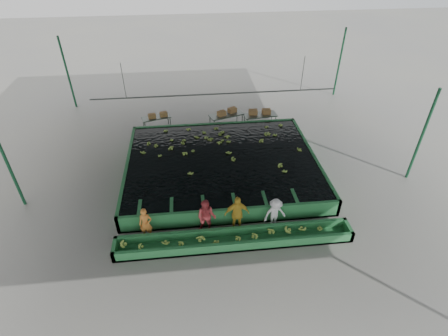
{
  "coord_description": "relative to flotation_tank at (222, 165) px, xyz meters",
  "views": [
    {
      "loc": [
        -1.56,
        -13.61,
        11.22
      ],
      "look_at": [
        0.0,
        0.5,
        1.0
      ],
      "focal_mm": 28.0,
      "sensor_mm": 36.0,
      "label": 1
    }
  ],
  "objects": [
    {
      "name": "worker_c",
      "position": [
        0.18,
        -4.3,
        0.47
      ],
      "size": [
        1.1,
        0.49,
        1.85
      ],
      "primitive_type": "imported",
      "rotation": [
        0.0,
        0.0,
        0.04
      ],
      "color": "gold",
      "rests_on": "ground"
    },
    {
      "name": "tank_water",
      "position": [
        0.0,
        -0.0,
        0.4
      ],
      "size": [
        9.7,
        7.7,
        0.0
      ],
      "primitive_type": "cube",
      "color": "black",
      "rests_on": "flotation_tank"
    },
    {
      "name": "floating_bananas",
      "position": [
        0.0,
        0.8,
        0.4
      ],
      "size": [
        8.51,
        5.8,
        0.12
      ],
      "primitive_type": null,
      "color": "#8AAD40",
      "rests_on": "tank_water"
    },
    {
      "name": "packing_table_mid",
      "position": [
        0.79,
        4.87,
        0.04
      ],
      "size": [
        2.32,
        1.5,
        0.98
      ],
      "primitive_type": null,
      "rotation": [
        0.0,
        0.0,
        0.32
      ],
      "color": "#59605B",
      "rests_on": "ground"
    },
    {
      "name": "trough_bananas",
      "position": [
        0.0,
        -5.1,
        -0.05
      ],
      "size": [
        9.45,
        0.63,
        0.13
      ],
      "primitive_type": null,
      "color": "#8AAD40",
      "rests_on": "sorting_trough"
    },
    {
      "name": "box_stack_right",
      "position": [
        2.94,
        4.74,
        0.5
      ],
      "size": [
        1.4,
        0.42,
        0.3
      ],
      "primitive_type": null,
      "rotation": [
        0.0,
        0.0,
        -0.02
      ],
      "color": "olive",
      "rests_on": "packing_table_right"
    },
    {
      "name": "worker_a",
      "position": [
        -3.67,
        -4.3,
        0.32
      ],
      "size": [
        0.58,
        0.39,
        1.53
      ],
      "primitive_type": "imported",
      "rotation": [
        0.0,
        0.0,
        -0.05
      ],
      "color": "orange",
      "rests_on": "ground"
    },
    {
      "name": "worker_b",
      "position": [
        -1.11,
        -4.3,
        0.42
      ],
      "size": [
        1.01,
        0.89,
        1.74
      ],
      "primitive_type": "imported",
      "rotation": [
        0.0,
        0.0,
        -0.31
      ],
      "color": "#C03D41",
      "rests_on": "ground"
    },
    {
      "name": "worker_d",
      "position": [
        1.86,
        -4.3,
        0.32
      ],
      "size": [
        1.09,
        0.75,
        1.54
      ],
      "primitive_type": "imported",
      "rotation": [
        0.0,
        0.0,
        0.19
      ],
      "color": "silver",
      "rests_on": "ground"
    },
    {
      "name": "cableway_rail",
      "position": [
        0.0,
        3.5,
        2.55
      ],
      "size": [
        0.08,
        0.08,
        14.0
      ],
      "primitive_type": "cylinder",
      "color": "#59605B",
      "rests_on": "shed_roof"
    },
    {
      "name": "packing_table_right",
      "position": [
        2.96,
        4.66,
        0.03
      ],
      "size": [
        2.17,
        1.06,
        0.95
      ],
      "primitive_type": null,
      "rotation": [
        0.0,
        0.0,
        0.11
      ],
      "color": "#59605B",
      "rests_on": "ground"
    },
    {
      "name": "rail_hanger_left",
      "position": [
        -5.0,
        3.5,
        3.55
      ],
      "size": [
        0.04,
        0.04,
        2.0
      ],
      "primitive_type": "cylinder",
      "color": "#59605B",
      "rests_on": "shed_roof"
    },
    {
      "name": "shed_roof",
      "position": [
        0.0,
        -1.5,
        4.55
      ],
      "size": [
        20.0,
        22.0,
        0.04
      ],
      "primitive_type": "cube",
      "color": "slate",
      "rests_on": "shed_posts"
    },
    {
      "name": "packing_table_left",
      "position": [
        -3.68,
        5.29,
        -0.04
      ],
      "size": [
        1.94,
        1.18,
        0.83
      ],
      "primitive_type": null,
      "rotation": [
        0.0,
        0.0,
        0.27
      ],
      "color": "#59605B",
      "rests_on": "ground"
    },
    {
      "name": "rail_hanger_right",
      "position": [
        5.0,
        3.5,
        3.55
      ],
      "size": [
        0.04,
        0.04,
        2.0
      ],
      "primitive_type": "cylinder",
      "color": "#59605B",
      "rests_on": "shed_roof"
    },
    {
      "name": "box_stack_left",
      "position": [
        -3.56,
        5.28,
        0.38
      ],
      "size": [
        1.26,
        0.61,
        0.26
      ],
      "primitive_type": null,
      "rotation": [
        0.0,
        0.0,
        0.24
      ],
      "color": "olive",
      "rests_on": "packing_table_left"
    },
    {
      "name": "shed_posts",
      "position": [
        0.0,
        -1.5,
        2.05
      ],
      "size": [
        20.0,
        22.0,
        5.0
      ],
      "primitive_type": null,
      "color": "#184E2F",
      "rests_on": "ground"
    },
    {
      "name": "ground",
      "position": [
        0.0,
        -1.5,
        -0.45
      ],
      "size": [
        80.0,
        80.0,
        0.0
      ],
      "primitive_type": "plane",
      "color": "gray",
      "rests_on": "ground"
    },
    {
      "name": "box_stack_mid",
      "position": [
        0.85,
        4.93,
        0.53
      ],
      "size": [
        1.36,
        0.96,
        0.29
      ],
      "primitive_type": null,
      "rotation": [
        0.0,
        0.0,
        0.49
      ],
      "color": "olive",
      "rests_on": "packing_table_mid"
    },
    {
      "name": "sorting_trough",
      "position": [
        0.0,
        -5.1,
        -0.2
      ],
      "size": [
        10.0,
        1.0,
        0.5
      ],
      "primitive_type": null,
      "color": "#277039",
      "rests_on": "ground"
    },
    {
      "name": "flotation_tank",
      "position": [
        0.0,
        0.0,
        0.0
      ],
      "size": [
        10.0,
        8.0,
        0.9
      ],
      "primitive_type": null,
      "color": "#277039",
      "rests_on": "ground"
    }
  ]
}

